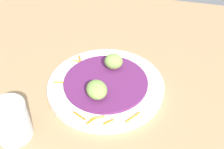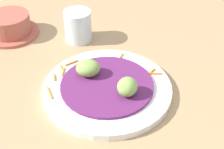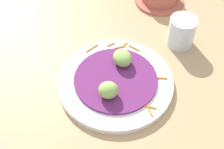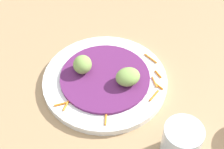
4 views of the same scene
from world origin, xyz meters
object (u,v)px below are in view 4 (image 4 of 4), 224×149
at_px(main_plate, 105,80).
at_px(guac_scoop_left, 128,77).
at_px(water_glass, 181,142).
at_px(guac_scoop_center, 82,64).

relative_size(main_plate, guac_scoop_left, 5.20).
bearing_deg(water_glass, guac_scoop_left, 133.68).
xyz_separation_m(main_plate, guac_scoop_left, (0.05, -0.00, 0.03)).
relative_size(guac_scoop_center, water_glass, 0.55).
distance_m(guac_scoop_left, guac_scoop_center, 0.10).
bearing_deg(guac_scoop_left, water_glass, -46.32).
height_order(guac_scoop_left, water_glass, water_glass).
bearing_deg(guac_scoop_center, guac_scoop_left, -5.56).
bearing_deg(water_glass, guac_scoop_center, 148.28).
height_order(guac_scoop_left, guac_scoop_center, guac_scoop_center).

